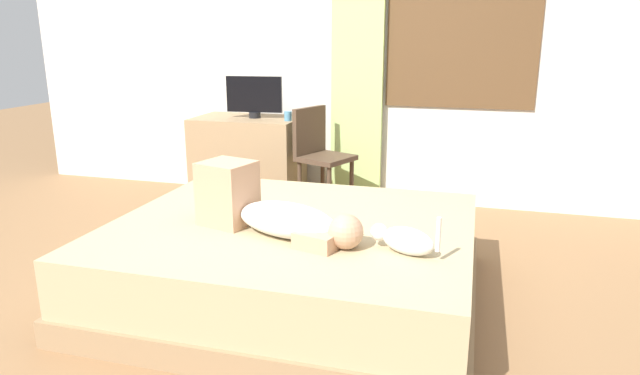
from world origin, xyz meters
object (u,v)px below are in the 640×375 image
(bed, at_px, (293,260))
(person_lying, at_px, (271,211))
(tv_monitor, at_px, (254,96))
(chair_by_desk, at_px, (319,151))
(cup, at_px, (288,116))
(desk, at_px, (249,160))
(cat, at_px, (404,240))

(bed, xyz_separation_m, person_lying, (-0.05, -0.18, 0.34))
(person_lying, distance_m, tv_monitor, 2.08)
(bed, relative_size, person_lying, 2.11)
(person_lying, relative_size, chair_by_desk, 1.09)
(person_lying, height_order, cup, cup)
(cup, height_order, chair_by_desk, chair_by_desk)
(bed, relative_size, cup, 25.30)
(person_lying, relative_size, cup, 11.98)
(desk, distance_m, chair_by_desk, 0.70)
(desk, relative_size, chair_by_desk, 1.05)
(cat, relative_size, desk, 0.38)
(cup, xyz_separation_m, chair_by_desk, (0.28, -0.04, -0.27))
(chair_by_desk, bearing_deg, tv_monitor, 168.23)
(bed, height_order, chair_by_desk, chair_by_desk)
(person_lying, distance_m, desk, 2.08)
(desk, relative_size, cup, 11.52)
(chair_by_desk, bearing_deg, cup, 170.91)
(cat, bearing_deg, cup, 122.78)
(cat, height_order, tv_monitor, tv_monitor)
(bed, relative_size, chair_by_desk, 2.30)
(bed, height_order, tv_monitor, tv_monitor)
(desk, bearing_deg, cup, -11.57)
(person_lying, xyz_separation_m, cup, (-0.51, 1.78, 0.23))
(cat, bearing_deg, bed, 156.21)
(tv_monitor, bearing_deg, cup, -14.00)
(person_lying, bearing_deg, cup, 106.08)
(person_lying, bearing_deg, desk, 116.08)
(bed, distance_m, desk, 1.94)
(desk, bearing_deg, person_lying, -63.92)
(person_lying, height_order, chair_by_desk, chair_by_desk)
(person_lying, bearing_deg, tv_monitor, 114.29)
(cat, height_order, chair_by_desk, chair_by_desk)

